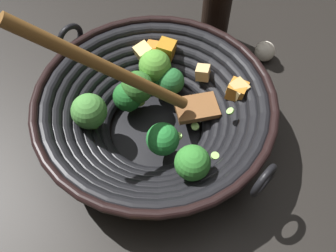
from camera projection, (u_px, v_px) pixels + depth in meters
name	position (u px, v px, depth m)	size (l,w,h in m)	color
ground_plane	(156.00, 133.00, 0.65)	(4.00, 4.00, 0.00)	black
wok	(154.00, 110.00, 0.60)	(0.38, 0.38, 0.29)	black
soy_sauce_bottle	(217.00, 5.00, 0.71)	(0.05, 0.05, 0.21)	black
garlic_bulb	(265.00, 51.00, 0.74)	(0.04, 0.04, 0.04)	silver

